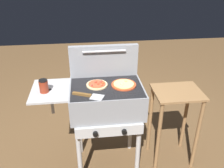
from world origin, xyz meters
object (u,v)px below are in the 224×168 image
(sauce_jar, at_px, (44,86))
(prep_table, at_px, (175,113))
(grill, at_px, (105,101))
(spatula, at_px, (88,95))
(pizza_cheese, at_px, (124,85))
(pizza_pepperoni, at_px, (97,84))

(sauce_jar, bearing_deg, prep_table, 1.68)
(grill, height_order, sauce_jar, sauce_jar)
(spatula, distance_m, prep_table, 0.90)
(pizza_cheese, bearing_deg, pizza_pepperoni, 172.91)
(pizza_pepperoni, height_order, spatula, pizza_pepperoni)
(spatula, bearing_deg, pizza_cheese, 25.26)
(pizza_pepperoni, xyz_separation_m, pizza_cheese, (0.23, -0.03, -0.00))
(grill, bearing_deg, pizza_cheese, 0.95)
(pizza_cheese, xyz_separation_m, spatula, (-0.32, -0.15, -0.00))
(pizza_cheese, height_order, spatula, pizza_cheese)
(sauce_jar, height_order, prep_table, sauce_jar)
(pizza_cheese, bearing_deg, sauce_jar, -177.20)
(prep_table, bearing_deg, pizza_pepperoni, 177.90)
(sauce_jar, xyz_separation_m, prep_table, (1.18, 0.03, -0.39))
(pizza_pepperoni, height_order, pizza_cheese, pizza_pepperoni)
(pizza_pepperoni, distance_m, sauce_jar, 0.45)
(pizza_pepperoni, bearing_deg, prep_table, -2.10)
(grill, xyz_separation_m, spatula, (-0.15, -0.15, 0.15))
(grill, distance_m, pizza_pepperoni, 0.17)
(grill, height_order, pizza_cheese, pizza_cheese)
(pizza_pepperoni, relative_size, sauce_jar, 1.65)
(pizza_cheese, xyz_separation_m, prep_table, (0.51, 0.00, -0.34))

